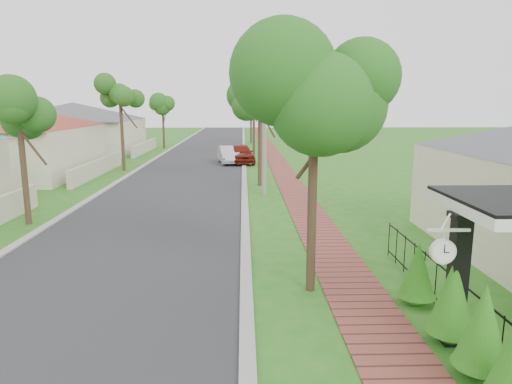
# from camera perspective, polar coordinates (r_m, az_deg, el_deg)

# --- Properties ---
(ground) EXTENTS (160.00, 160.00, 0.00)m
(ground) POSITION_cam_1_polar(r_m,az_deg,el_deg) (9.94, -5.05, -15.61)
(ground) COLOR #216C19
(ground) RESTS_ON ground
(road) EXTENTS (7.00, 120.00, 0.02)m
(road) POSITION_cam_1_polar(r_m,az_deg,el_deg) (29.43, -8.61, 2.14)
(road) COLOR #28282B
(road) RESTS_ON ground
(kerb_right) EXTENTS (0.30, 120.00, 0.10)m
(kerb_right) POSITION_cam_1_polar(r_m,az_deg,el_deg) (29.21, -1.48, 2.19)
(kerb_right) COLOR #9E9E99
(kerb_right) RESTS_ON ground
(kerb_left) EXTENTS (0.30, 120.00, 0.10)m
(kerb_left) POSITION_cam_1_polar(r_m,az_deg,el_deg) (30.10, -15.52, 2.06)
(kerb_left) COLOR #9E9E99
(kerb_left) RESTS_ON ground
(sidewalk) EXTENTS (1.50, 120.00, 0.03)m
(sidewalk) POSITION_cam_1_polar(r_m,az_deg,el_deg) (29.33, 3.61, 2.21)
(sidewalk) COLOR brown
(sidewalk) RESTS_ON ground
(porch_post) EXTENTS (0.48, 0.48, 2.52)m
(porch_post) POSITION_cam_1_polar(r_m,az_deg,el_deg) (9.41, 23.80, -10.65)
(porch_post) COLOR black
(porch_post) RESTS_ON ground
(picket_fence) EXTENTS (0.03, 8.02, 1.00)m
(picket_fence) POSITION_cam_1_polar(r_m,az_deg,el_deg) (10.61, 22.97, -11.55)
(picket_fence) COLOR black
(picket_fence) RESTS_ON ground
(street_trees) EXTENTS (10.70, 37.65, 5.89)m
(street_trees) POSITION_cam_1_polar(r_m,az_deg,el_deg) (35.89, -7.29, 11.00)
(street_trees) COLOR #382619
(street_trees) RESTS_ON ground
(hedge_row) EXTENTS (0.86, 4.61, 1.90)m
(hedge_row) POSITION_cam_1_polar(r_m,az_deg,el_deg) (8.90, 25.04, -13.98)
(hedge_row) COLOR #1E6915
(hedge_row) RESTS_ON ground
(far_house_grey) EXTENTS (15.56, 15.56, 4.60)m
(far_house_grey) POSITION_cam_1_polar(r_m,az_deg,el_deg) (45.66, -21.73, 7.53)
(far_house_grey) COLOR beige
(far_house_grey) RESTS_ON ground
(parked_car_red) EXTENTS (2.37, 4.51, 1.46)m
(parked_car_red) POSITION_cam_1_polar(r_m,az_deg,el_deg) (34.83, -1.92, 4.82)
(parked_car_red) COLOR maroon
(parked_car_red) RESTS_ON ground
(parked_car_white) EXTENTS (1.97, 4.07, 1.28)m
(parked_car_white) POSITION_cam_1_polar(r_m,az_deg,el_deg) (34.69, -3.40, 4.63)
(parked_car_white) COLOR silver
(parked_car_white) RESTS_ON ground
(near_tree) EXTENTS (2.32, 2.32, 5.97)m
(near_tree) POSITION_cam_1_polar(r_m,az_deg,el_deg) (10.50, 7.37, 12.64)
(near_tree) COLOR #382619
(near_tree) RESTS_ON ground
(utility_pole) EXTENTS (1.20, 0.24, 8.27)m
(utility_pole) POSITION_cam_1_polar(r_m,az_deg,el_deg) (22.24, 1.04, 10.31)
(utility_pole) COLOR gray
(utility_pole) RESTS_ON ground
(station_clock) EXTENTS (0.74, 0.13, 0.63)m
(station_clock) POSITION_cam_1_polar(r_m,az_deg,el_deg) (8.60, 22.36, -6.69)
(station_clock) COLOR white
(station_clock) RESTS_ON ground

